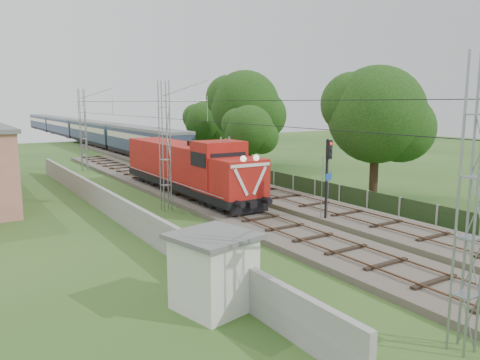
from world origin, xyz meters
TOP-DOWN VIEW (x-y plane):
  - ground at (0.00, 0.00)m, footprint 140.00×140.00m
  - track_main at (0.00, 7.00)m, footprint 4.20×70.00m
  - track_side at (5.00, 20.00)m, footprint 4.20×80.00m
  - catenary at (-2.95, 12.00)m, footprint 3.31×70.00m
  - boundary_wall at (-6.50, 12.00)m, footprint 0.25×40.00m
  - fence at (8.00, 3.00)m, footprint 0.12×32.00m
  - locomotive at (0.00, 15.08)m, footprint 2.90×16.58m
  - coach_rake at (5.00, 68.42)m, footprint 2.82×84.04m
  - signal_post at (3.24, 4.14)m, footprint 0.52×0.41m
  - relay_hut at (-7.40, -2.06)m, footprint 2.95×2.95m
  - tree_a at (11.26, 7.91)m, footprint 7.15×6.81m
  - tree_b at (12.96, 27.46)m, footprint 7.78×7.41m
  - tree_c at (10.43, 22.84)m, footprint 5.00×4.76m
  - tree_d at (12.78, 36.13)m, footprint 5.30×5.05m

SIDE VIEW (x-z plane):
  - ground at x=0.00m, z-range 0.00..0.00m
  - track_main at x=0.00m, z-range -0.04..0.41m
  - track_side at x=5.00m, z-range -0.04..0.41m
  - fence at x=8.00m, z-range 0.00..1.20m
  - boundary_wall at x=-6.50m, z-range 0.00..1.50m
  - relay_hut at x=-7.40m, z-range 0.01..2.55m
  - locomotive at x=0.00m, z-range 0.08..4.29m
  - coach_rake at x=5.00m, z-range 0.74..4.00m
  - signal_post at x=3.24m, z-range 0.89..5.62m
  - tree_c at x=10.43m, z-range 0.80..7.28m
  - catenary at x=-2.95m, z-range 0.05..8.05m
  - tree_d at x=12.78m, z-range 0.85..7.72m
  - tree_a at x=11.26m, z-range 1.15..10.42m
  - tree_b at x=12.96m, z-range 1.25..11.34m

